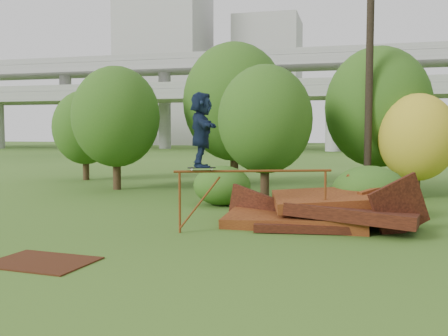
% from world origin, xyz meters
% --- Properties ---
extents(ground, '(240.00, 240.00, 0.00)m').
position_xyz_m(ground, '(0.00, 0.00, 0.00)').
color(ground, '#2D5116').
rests_on(ground, ground).
extents(scrap_pile, '(5.51, 3.08, 1.82)m').
position_xyz_m(scrap_pile, '(1.60, 3.10, 0.38)').
color(scrap_pile, '#46170C').
rests_on(scrap_pile, ground).
extents(grind_rail, '(3.81, 1.49, 1.57)m').
position_xyz_m(grind_rail, '(-0.02, 1.99, 1.23)').
color(grind_rail, brown).
rests_on(grind_rail, ground).
extents(skateboard, '(0.72, 0.42, 0.07)m').
position_xyz_m(skateboard, '(-1.26, 1.52, 1.63)').
color(skateboard, black).
rests_on(skateboard, grind_rail).
extents(skater, '(1.17, 1.82, 1.87)m').
position_xyz_m(skater, '(-1.26, 1.52, 2.58)').
color(skater, '#121F39').
rests_on(skater, skateboard).
extents(flat_plate, '(2.03, 1.54, 0.03)m').
position_xyz_m(flat_plate, '(-3.39, -2.08, 0.01)').
color(flat_plate, '#391A0C').
rests_on(flat_plate, ground).
extents(tree_0, '(3.85, 3.85, 5.43)m').
position_xyz_m(tree_0, '(-7.68, 9.78, 3.21)').
color(tree_0, black).
rests_on(tree_0, ground).
extents(tree_1, '(4.87, 4.87, 6.77)m').
position_xyz_m(tree_1, '(-3.03, 12.75, 3.97)').
color(tree_1, black).
rests_on(tree_1, ground).
extents(tree_2, '(3.63, 3.63, 5.12)m').
position_xyz_m(tree_2, '(-0.85, 8.61, 3.02)').
color(tree_2, black).
rests_on(tree_2, ground).
extents(tree_3, '(4.42, 4.42, 6.14)m').
position_xyz_m(tree_3, '(3.44, 11.72, 3.59)').
color(tree_3, black).
rests_on(tree_3, ground).
extents(tree_4, '(2.90, 2.90, 4.01)m').
position_xyz_m(tree_4, '(4.80, 9.89, 2.33)').
color(tree_4, black).
rests_on(tree_4, ground).
extents(tree_6, '(3.41, 3.41, 4.76)m').
position_xyz_m(tree_6, '(-11.32, 13.49, 2.79)').
color(tree_6, black).
rests_on(tree_6, ground).
extents(shrub_left, '(1.99, 1.84, 1.38)m').
position_xyz_m(shrub_left, '(-1.94, 6.21, 0.69)').
color(shrub_left, '#214D14').
rests_on(shrub_left, ground).
extents(shrub_right, '(2.19, 2.01, 1.55)m').
position_xyz_m(shrub_right, '(2.90, 4.63, 0.78)').
color(shrub_right, '#214D14').
rests_on(shrub_right, ground).
extents(utility_pole, '(1.40, 0.28, 10.26)m').
position_xyz_m(utility_pole, '(2.99, 9.51, 5.20)').
color(utility_pole, black).
rests_on(utility_pole, ground).
extents(freeway_overpass, '(160.00, 15.00, 13.70)m').
position_xyz_m(freeway_overpass, '(0.00, 62.92, 10.32)').
color(freeway_overpass, gray).
rests_on(freeway_overpass, ground).
extents(building_left, '(18.00, 16.00, 35.00)m').
position_xyz_m(building_left, '(-38.00, 95.00, 17.50)').
color(building_left, '#9E9E99').
rests_on(building_left, ground).
extents(building_right, '(14.00, 14.00, 28.00)m').
position_xyz_m(building_right, '(-16.00, 102.00, 14.00)').
color(building_right, '#9E9E99').
rests_on(building_right, ground).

